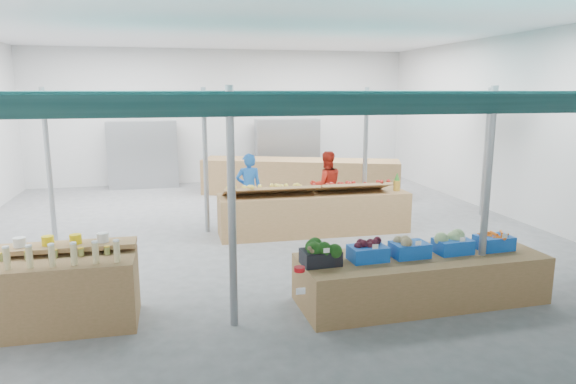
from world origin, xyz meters
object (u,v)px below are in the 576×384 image
object	(u,v)px
fruit_counter	(314,213)
vendor_right	(326,185)
veg_counter	(420,278)
crate_stack	(499,271)
vendor_left	(249,189)
bottle_shelf	(55,290)

from	to	relation	value
fruit_counter	vendor_right	bearing A→B (deg)	61.92
veg_counter	crate_stack	bearing A→B (deg)	1.25
vendor_right	veg_counter	bearing A→B (deg)	89.27
crate_stack	fruit_counter	bearing A→B (deg)	116.06
crate_stack	vendor_left	bearing A→B (deg)	122.12
bottle_shelf	vendor_left	world-z (taller)	vendor_left
bottle_shelf	vendor_left	bearing A→B (deg)	55.43
veg_counter	vendor_right	size ratio (longest dim) A/B	2.19
veg_counter	vendor_left	world-z (taller)	vendor_left
fruit_counter	vendor_left	size ratio (longest dim) A/B	2.50
fruit_counter	crate_stack	size ratio (longest dim) A/B	6.45
fruit_counter	bottle_shelf	bearing A→B (deg)	-141.48
crate_stack	vendor_right	world-z (taller)	vendor_right
veg_counter	crate_stack	xyz separation A→B (m)	(1.30, 0.06, -0.03)
vendor_left	vendor_right	xyz separation A→B (m)	(1.80, 0.00, 0.00)
bottle_shelf	vendor_right	size ratio (longest dim) A/B	1.27
veg_counter	vendor_left	bearing A→B (deg)	107.70
bottle_shelf	fruit_counter	world-z (taller)	bottle_shelf
fruit_counter	vendor_left	world-z (taller)	vendor_left
veg_counter	vendor_left	xyz separation A→B (m)	(-1.69, 4.84, 0.45)
crate_stack	bottle_shelf	bearing A→B (deg)	177.50
bottle_shelf	fruit_counter	distance (m)	5.53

